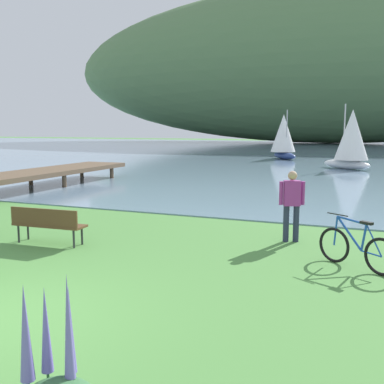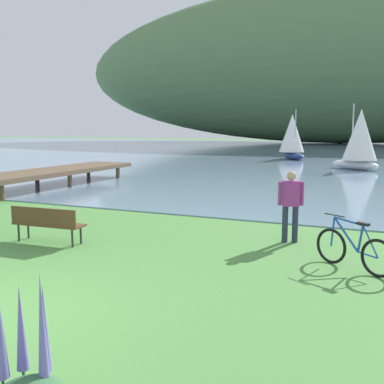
# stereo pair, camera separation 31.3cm
# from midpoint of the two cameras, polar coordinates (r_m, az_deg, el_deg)

# --- Properties ---
(bay_water) EXTENTS (180.00, 80.00, 0.04)m
(bay_water) POSITION_cam_midpoint_polar(r_m,az_deg,el_deg) (52.98, 17.97, 4.80)
(bay_water) COLOR #7A99B2
(bay_water) RESTS_ON ground
(distant_hillside) EXTENTS (97.58, 28.00, 26.95)m
(distant_hillside) POSITION_cam_midpoint_polar(r_m,az_deg,el_deg) (82.83, 18.56, 15.20)
(distant_hillside) COLOR #567A4C
(distant_hillside) RESTS_ON bay_water
(park_bench_near_camera) EXTENTS (1.82, 0.57, 0.88)m
(park_bench_near_camera) POSITION_cam_midpoint_polar(r_m,az_deg,el_deg) (11.19, -17.06, -3.61)
(park_bench_near_camera) COLOR brown
(park_bench_near_camera) RESTS_ON ground
(bicycle_leaning_near_bench) EXTENTS (1.53, 0.99, 1.01)m
(bicycle_leaning_near_bench) POSITION_cam_midpoint_polar(r_m,az_deg,el_deg) (9.35, 20.54, -6.83)
(bicycle_leaning_near_bench) COLOR black
(bicycle_leaning_near_bench) RESTS_ON ground
(person_at_shoreline) EXTENTS (0.57, 0.34, 1.71)m
(person_at_shoreline) POSITION_cam_midpoint_polar(r_m,az_deg,el_deg) (11.01, 13.11, -1.23)
(person_at_shoreline) COLOR #282D47
(person_at_shoreline) RESTS_ON ground
(sailboat_nearest_to_shore) EXTENTS (3.13, 3.46, 4.16)m
(sailboat_nearest_to_shore) POSITION_cam_midpoint_polar(r_m,az_deg,el_deg) (39.68, 12.72, 6.88)
(sailboat_nearest_to_shore) COLOR navy
(sailboat_nearest_to_shore) RESTS_ON bay_water
(sailboat_toward_hillside) EXTENTS (3.50, 3.13, 4.20)m
(sailboat_toward_hillside) POSITION_cam_midpoint_polar(r_m,az_deg,el_deg) (30.92, 20.61, 6.30)
(sailboat_toward_hillside) COLOR white
(sailboat_toward_hillside) RESTS_ON bay_water
(pier_dock) EXTENTS (2.40, 10.00, 0.80)m
(pier_dock) POSITION_cam_midpoint_polar(r_m,az_deg,el_deg) (21.92, -16.72, 2.44)
(pier_dock) COLOR brown
(pier_dock) RESTS_ON ground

